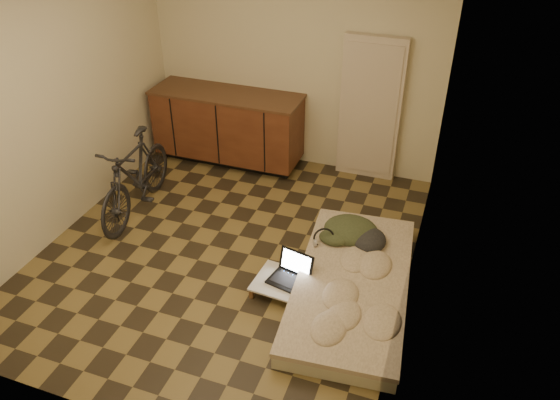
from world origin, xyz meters
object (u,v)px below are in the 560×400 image
(laptop, at_px, (291,274))
(bicycle, at_px, (135,172))
(lap_desk, at_px, (292,285))
(futon, at_px, (352,285))

(laptop, bearing_deg, bicycle, 174.53)
(bicycle, xyz_separation_m, lap_desk, (2.00, -0.69, -0.39))
(bicycle, height_order, laptop, bicycle)
(futon, relative_size, lap_desk, 2.95)
(bicycle, relative_size, lap_desk, 2.13)
(lap_desk, bearing_deg, bicycle, 164.96)
(lap_desk, xyz_separation_m, laptop, (-0.04, 0.06, 0.06))
(bicycle, xyz_separation_m, laptop, (1.96, -0.63, -0.33))
(bicycle, distance_m, futon, 2.58)
(futon, bearing_deg, lap_desk, -164.36)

